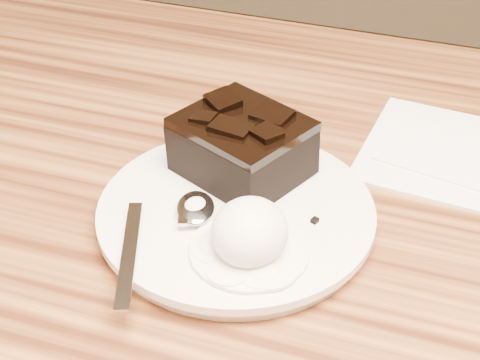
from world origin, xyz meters
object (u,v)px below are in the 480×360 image
(brownie, at_px, (242,149))
(ice_cream_scoop, at_px, (250,232))
(spoon, at_px, (195,210))
(plate, at_px, (236,216))
(napkin, at_px, (449,153))

(brownie, distance_m, ice_cream_scoop, 0.11)
(brownie, xyz_separation_m, ice_cream_scoop, (0.04, -0.10, -0.00))
(spoon, bearing_deg, plate, 14.05)
(ice_cream_scoop, relative_size, napkin, 0.40)
(plate, distance_m, spoon, 0.04)
(plate, distance_m, ice_cream_scoop, 0.06)
(brownie, relative_size, ice_cream_scoop, 1.61)
(plate, xyz_separation_m, spoon, (-0.03, -0.02, 0.01))
(plate, height_order, brownie, brownie)
(ice_cream_scoop, xyz_separation_m, spoon, (-0.06, 0.03, -0.02))
(plate, bearing_deg, brownie, 103.18)
(brownie, distance_m, spoon, 0.07)
(spoon, height_order, napkin, spoon)
(plate, height_order, spoon, spoon)
(plate, bearing_deg, napkin, 46.03)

